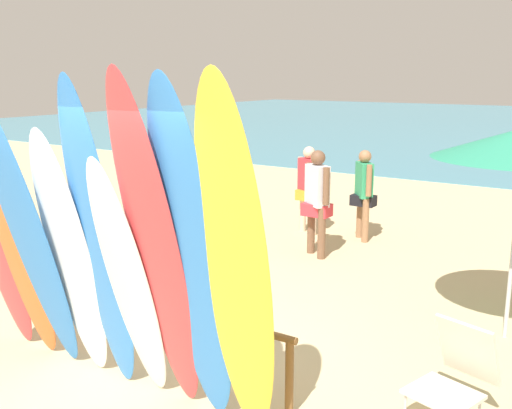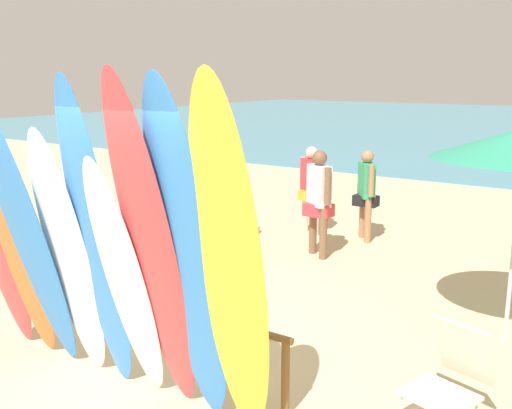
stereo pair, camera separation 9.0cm
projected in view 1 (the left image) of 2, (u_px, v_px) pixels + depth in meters
name	position (u px, v px, depth m)	size (l,w,h in m)	color
ground	(486.00, 171.00, 17.14)	(60.00, 60.00, 0.00)	#D3BC8C
surfboard_rack	(146.00, 311.00, 5.58)	(3.23, 0.07, 0.71)	brown
surfboard_orange_1	(21.00, 257.00, 5.57)	(0.47, 0.08, 2.18)	orange
surfboard_blue_2	(28.00, 233.00, 5.23)	(0.54, 0.08, 2.83)	#337AD1
surfboard_white_3	(71.00, 258.00, 5.19)	(0.51, 0.06, 2.39)	white
surfboard_blue_4	(98.00, 241.00, 4.94)	(0.48, 0.07, 2.80)	#337AD1
surfboard_white_5	(129.00, 283.00, 4.82)	(0.46, 0.07, 2.23)	white
surfboard_red_6	(156.00, 253.00, 4.53)	(0.48, 0.07, 2.89)	#D13D42
surfboard_blue_7	(192.00, 261.00, 4.40)	(0.56, 0.06, 2.83)	#337AD1
surfboard_yellow_8	(236.00, 269.00, 4.18)	(0.55, 0.07, 2.85)	yellow
beachgoer_by_water	(364.00, 189.00, 9.86)	(0.41, 0.46, 1.52)	#9E704C
beachgoer_photographing	(317.00, 196.00, 8.96)	(0.53, 0.40, 1.63)	brown
beachgoer_near_rack	(223.00, 189.00, 9.55)	(0.54, 0.38, 1.60)	beige
beachgoer_strolling	(309.00, 184.00, 10.28)	(0.54, 0.34, 1.53)	beige
beach_chair_blue	(456.00, 371.00, 4.72)	(0.67, 0.78, 0.83)	#B7B7BC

